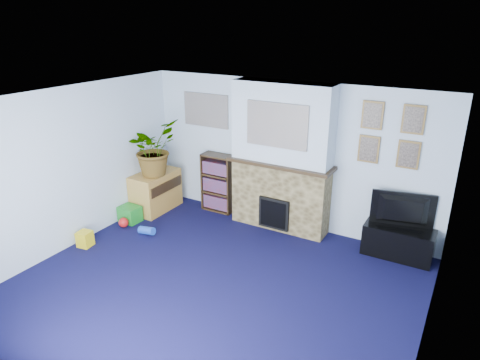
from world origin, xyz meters
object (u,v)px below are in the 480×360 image
Objects in this scene: bookshelf at (218,184)px; sideboard at (156,191)px; tv_stand at (398,242)px; television at (403,211)px.

sideboard is (-1.00, -0.54, -0.15)m from bookshelf.
sideboard is at bearing -151.48° from bookshelf.
tv_stand is 1.10× the size of television.
bookshelf is 1.15m from sideboard.
tv_stand is at bearing -1.39° from bookshelf.
bookshelf reaches higher than tv_stand.
television is at bearing 90.00° from tv_stand.
sideboard reaches higher than tv_stand.
tv_stand is 4.18m from sideboard.
television is at bearing -1.03° from bookshelf.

